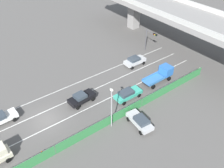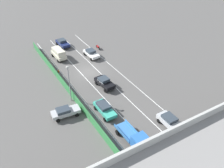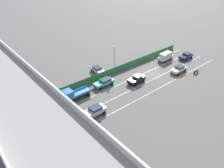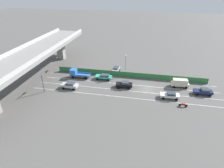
{
  "view_description": "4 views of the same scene",
  "coord_description": "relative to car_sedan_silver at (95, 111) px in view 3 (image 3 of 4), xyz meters",
  "views": [
    {
      "loc": [
        25.22,
        -7.12,
        24.9
      ],
      "look_at": [
        0.25,
        11.73,
        1.23
      ],
      "focal_mm": 38.3,
      "sensor_mm": 36.0,
      "label": 1
    },
    {
      "loc": [
        17.87,
        38.92,
        26.14
      ],
      "look_at": [
        -0.36,
        8.31,
        1.75
      ],
      "focal_mm": 40.36,
      "sensor_mm": 36.0,
      "label": 2
    },
    {
      "loc": [
        -28.21,
        36.86,
        24.51
      ],
      "look_at": [
        1.73,
        11.63,
        0.86
      ],
      "focal_mm": 34.53,
      "sensor_mm": 36.0,
      "label": 3
    },
    {
      "loc": [
        -43.42,
        0.76,
        24.35
      ],
      "look_at": [
        -2.27,
        8.94,
        1.84
      ],
      "focal_mm": 30.32,
      "sensor_mm": 36.0,
      "label": 4
    }
  ],
  "objects": [
    {
      "name": "parked_wagon_silver",
      "position": [
        12.33,
        -9.9,
        -0.07
      ],
      "size": [
        4.5,
        2.3,
        1.53
      ],
      "color": "#B2B5B7",
      "rests_on": "ground"
    },
    {
      "name": "car_sedan_silver",
      "position": [
        0.0,
        0.0,
        0.0
      ],
      "size": [
        2.1,
        4.25,
        1.66
      ],
      "color": "#B7BABC",
      "rests_on": "ground"
    },
    {
      "name": "car_taxi_teal",
      "position": [
        6.78,
        -7.47,
        -0.06
      ],
      "size": [
        2.02,
        4.63,
        1.53
      ],
      "color": "teal",
      "rests_on": "ground"
    },
    {
      "name": "street_lamp",
      "position": [
        10.02,
        -13.1,
        3.12
      ],
      "size": [
        0.6,
        0.36,
        6.62
      ],
      "color": "gray",
      "rests_on": "ground"
    },
    {
      "name": "car_van_cream",
      "position": [
        6.4,
        -28.1,
        0.29
      ],
      "size": [
        2.25,
        4.6,
        2.16
      ],
      "color": "beige",
      "rests_on": "ground"
    },
    {
      "name": "lane_line_mid_right",
      "position": [
        4.99,
        -14.25,
        -0.93
      ],
      "size": [
        0.14,
        47.27,
        0.01
      ],
      "primitive_type": "cube",
      "color": "silver",
      "rests_on": "ground"
    },
    {
      "name": "traffic_light",
      "position": [
        -2.01,
        5.59,
        2.53
      ],
      "size": [
        3.02,
        0.46,
        4.86
      ],
      "color": "#47474C",
      "rests_on": "ground"
    },
    {
      "name": "car_sedan_white",
      "position": [
        0.11,
        -25.2,
        -0.06
      ],
      "size": [
        2.19,
        4.53,
        1.56
      ],
      "color": "white",
      "rests_on": "ground"
    },
    {
      "name": "flatbed_truck_blue",
      "position": [
        6.53,
        0.54,
        0.33
      ],
      "size": [
        2.24,
        5.71,
        2.46
      ],
      "color": "black",
      "rests_on": "ground"
    },
    {
      "name": "motorcycle",
      "position": [
        -2.95,
        -27.84,
        -0.47
      ],
      "size": [
        0.6,
        1.95,
        0.93
      ],
      "color": "black",
      "rests_on": "ground"
    },
    {
      "name": "green_fence",
      "position": [
        9.62,
        -14.25,
        -0.15
      ],
      "size": [
        0.1,
        43.37,
        1.57
      ],
      "color": "#2D753D",
      "rests_on": "ground"
    },
    {
      "name": "ground_plane",
      "position": [
        3.33,
        -19.88,
        -0.93
      ],
      "size": [
        300.0,
        300.0,
        0.0
      ],
      "primitive_type": "plane",
      "color": "#565451"
    },
    {
      "name": "car_sedan_black",
      "position": [
        3.21,
        -13.81,
        -0.02
      ],
      "size": [
        2.34,
        4.43,
        1.67
      ],
      "color": "black",
      "rests_on": "ground"
    },
    {
      "name": "traffic_cone",
      "position": [
        8.59,
        -22.82,
        -0.62
      ],
      "size": [
        0.47,
        0.47,
        0.67
      ],
      "color": "orange",
      "rests_on": "ground"
    },
    {
      "name": "lane_line_mid_left",
      "position": [
        1.67,
        -14.25,
        -0.93
      ],
      "size": [
        0.14,
        47.27,
        0.01
      ],
      "primitive_type": "cube",
      "color": "silver",
      "rests_on": "ground"
    },
    {
      "name": "elevated_overpass",
      "position": [
        3.33,
        11.39,
        6.13
      ],
      "size": [
        52.38,
        9.5,
        8.86
      ],
      "color": "gray",
      "rests_on": "ground"
    },
    {
      "name": "lane_line_left_edge",
      "position": [
        -1.64,
        -14.25,
        -0.93
      ],
      "size": [
        0.14,
        47.27,
        0.01
      ],
      "primitive_type": "cube",
      "color": "silver",
      "rests_on": "ground"
    },
    {
      "name": "lane_line_right_edge",
      "position": [
        8.3,
        -14.25,
        -0.93
      ],
      "size": [
        0.14,
        47.27,
        0.01
      ],
      "primitive_type": "cube",
      "color": "silver",
      "rests_on": "ground"
    },
    {
      "name": "car_sedan_navy",
      "position": [
        3.5,
        -33.35,
        -0.07
      ],
      "size": [
        2.22,
        4.47,
        1.56
      ],
      "color": "navy",
      "rests_on": "ground"
    }
  ]
}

